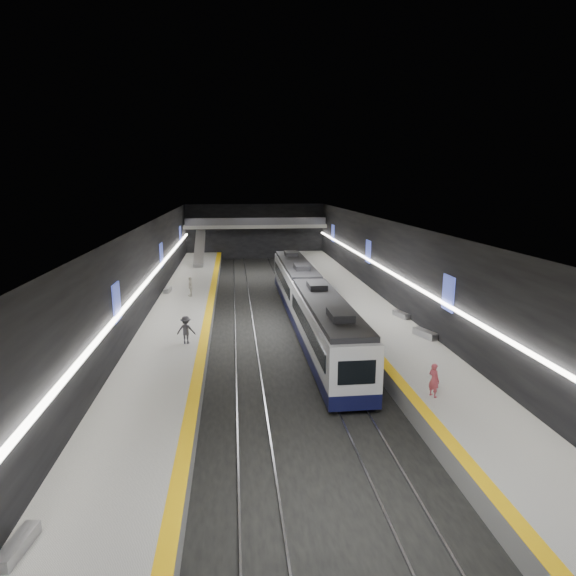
{
  "coord_description": "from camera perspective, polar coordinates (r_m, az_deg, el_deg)",
  "views": [
    {
      "loc": [
        -3.19,
        -35.57,
        11.29
      ],
      "look_at": [
        1.41,
        4.79,
        2.2
      ],
      "focal_mm": 30.0,
      "sensor_mm": 36.0,
      "label": 1
    }
  ],
  "objects": [
    {
      "name": "ground",
      "position": [
        37.46,
        -1.32,
        -4.93
      ],
      "size": [
        70.0,
        70.0,
        0.0
      ],
      "primitive_type": "plane",
      "color": "black",
      "rests_on": "ground"
    },
    {
      "name": "ceiling",
      "position": [
        35.87,
        -1.38,
        7.35
      ],
      "size": [
        20.0,
        70.0,
        0.04
      ],
      "primitive_type": "cube",
      "rotation": [
        3.14,
        0.0,
        0.0
      ],
      "color": "beige",
      "rests_on": "wall_left"
    },
    {
      "name": "wall_left",
      "position": [
        36.95,
        -16.99,
        0.68
      ],
      "size": [
        0.04,
        70.0,
        8.0
      ],
      "primitive_type": "cube",
      "color": "black",
      "rests_on": "ground"
    },
    {
      "name": "wall_right",
      "position": [
        38.63,
        13.6,
        1.38
      ],
      "size": [
        0.04,
        70.0,
        8.0
      ],
      "primitive_type": "cube",
      "color": "black",
      "rests_on": "ground"
    },
    {
      "name": "wall_back",
      "position": [
        71.02,
        -3.91,
        6.69
      ],
      "size": [
        20.0,
        0.04,
        8.0
      ],
      "primitive_type": "cube",
      "color": "black",
      "rests_on": "ground"
    },
    {
      "name": "platform_left",
      "position": [
        37.42,
        -12.87,
        -4.47
      ],
      "size": [
        5.0,
        70.0,
        1.0
      ],
      "primitive_type": "cube",
      "color": "slate",
      "rests_on": "ground"
    },
    {
      "name": "tile_surface_left",
      "position": [
        37.28,
        -12.91,
        -3.72
      ],
      "size": [
        5.0,
        70.0,
        0.02
      ],
      "primitive_type": "cube",
      "color": "#989893",
      "rests_on": "platform_left"
    },
    {
      "name": "tactile_strip_left",
      "position": [
        37.09,
        -9.52,
        -3.64
      ],
      "size": [
        0.6,
        70.0,
        0.02
      ],
      "primitive_type": "cube",
      "color": "yellow",
      "rests_on": "platform_left"
    },
    {
      "name": "platform_right",
      "position": [
        38.68,
        9.84,
        -3.78
      ],
      "size": [
        5.0,
        70.0,
        1.0
      ],
      "primitive_type": "cube",
      "color": "slate",
      "rests_on": "ground"
    },
    {
      "name": "tile_surface_right",
      "position": [
        38.54,
        9.87,
        -3.05
      ],
      "size": [
        5.0,
        70.0,
        0.02
      ],
      "primitive_type": "cube",
      "color": "#989893",
      "rests_on": "platform_right"
    },
    {
      "name": "tactile_strip_right",
      "position": [
        37.99,
        6.68,
        -3.16
      ],
      "size": [
        0.6,
        70.0,
        0.02
      ],
      "primitive_type": "cube",
      "color": "yellow",
      "rests_on": "platform_right"
    },
    {
      "name": "rails",
      "position": [
        37.44,
        -1.32,
        -4.84
      ],
      "size": [
        6.52,
        70.0,
        0.12
      ],
      "color": "gray",
      "rests_on": "ground"
    },
    {
      "name": "train",
      "position": [
        37.55,
        2.41,
        -1.41
      ],
      "size": [
        2.69,
        30.05,
        3.6
      ],
      "color": "#0E0F33",
      "rests_on": "ground"
    },
    {
      "name": "ad_posters",
      "position": [
        37.33,
        -1.49,
        2.13
      ],
      "size": [
        19.94,
        53.5,
        2.2
      ],
      "color": "#404FC0",
      "rests_on": "wall_left"
    },
    {
      "name": "cove_light_left",
      "position": [
        36.95,
        -16.66,
        0.38
      ],
      "size": [
        0.25,
        68.6,
        0.12
      ],
      "primitive_type": "cube",
      "color": "white",
      "rests_on": "wall_left"
    },
    {
      "name": "cove_light_right",
      "position": [
        38.6,
        13.3,
        1.08
      ],
      "size": [
        0.25,
        68.6,
        0.12
      ],
      "primitive_type": "cube",
      "color": "white",
      "rests_on": "wall_right"
    },
    {
      "name": "mezzanine_bridge",
      "position": [
        68.86,
        -3.85,
        7.38
      ],
      "size": [
        20.0,
        3.0,
        1.5
      ],
      "color": "gray",
      "rests_on": "wall_left"
    },
    {
      "name": "escalator",
      "position": [
        62.29,
        -10.44,
        4.66
      ],
      "size": [
        1.2,
        7.5,
        3.92
      ],
      "primitive_type": "cube",
      "rotation": [
        0.44,
        0.0,
        0.0
      ],
      "color": "#99999E",
      "rests_on": "platform_left"
    },
    {
      "name": "bench_left_near",
      "position": [
        17.2,
        -29.38,
        -25.1
      ],
      "size": [
        0.71,
        1.7,
        0.4
      ],
      "primitive_type": "cube",
      "rotation": [
        0.0,
        0.0,
        -0.16
      ],
      "color": "#99999E",
      "rests_on": "platform_left"
    },
    {
      "name": "bench_left_far",
      "position": [
        46.75,
        -14.1,
        -0.23
      ],
      "size": [
        0.58,
        1.73,
        0.42
      ],
      "primitive_type": "cube",
      "rotation": [
        0.0,
        0.0,
        -0.06
      ],
      "color": "#99999E",
      "rests_on": "platform_left"
    },
    {
      "name": "bench_right_near",
      "position": [
        33.68,
        15.94,
        -5.25
      ],
      "size": [
        1.15,
        2.03,
        0.48
      ],
      "primitive_type": "cube",
      "rotation": [
        0.0,
        0.0,
        0.33
      ],
      "color": "#99999E",
      "rests_on": "platform_right"
    },
    {
      "name": "bench_right_far",
      "position": [
        38.04,
        13.26,
        -3.1
      ],
      "size": [
        0.91,
        1.76,
        0.41
      ],
      "primitive_type": "cube",
      "rotation": [
        0.0,
        0.0,
        0.27
      ],
      "color": "#99999E",
      "rests_on": "platform_right"
    },
    {
      "name": "passenger_right_a",
      "position": [
        24.7,
        16.9,
        -10.43
      ],
      "size": [
        0.63,
        0.73,
        1.7
      ],
      "primitive_type": "imported",
      "rotation": [
        0.0,
        0.0,
        2.0
      ],
      "color": "#BC4655",
      "rests_on": "platform_right"
    },
    {
      "name": "passenger_left_a",
      "position": [
        44.41,
        -11.49,
        0.15
      ],
      "size": [
        0.68,
        1.13,
        1.8
      ],
      "primitive_type": "imported",
      "rotation": [
        0.0,
        0.0,
        -1.33
      ],
      "color": "silver",
      "rests_on": "platform_left"
    },
    {
      "name": "passenger_left_b",
      "position": [
        31.63,
        -11.99,
        -4.92
      ],
      "size": [
        1.27,
        0.85,
        1.83
      ],
      "primitive_type": "imported",
      "rotation": [
        0.0,
        0.0,
        2.99
      ],
      "color": "#403F47",
      "rests_on": "platform_left"
    }
  ]
}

